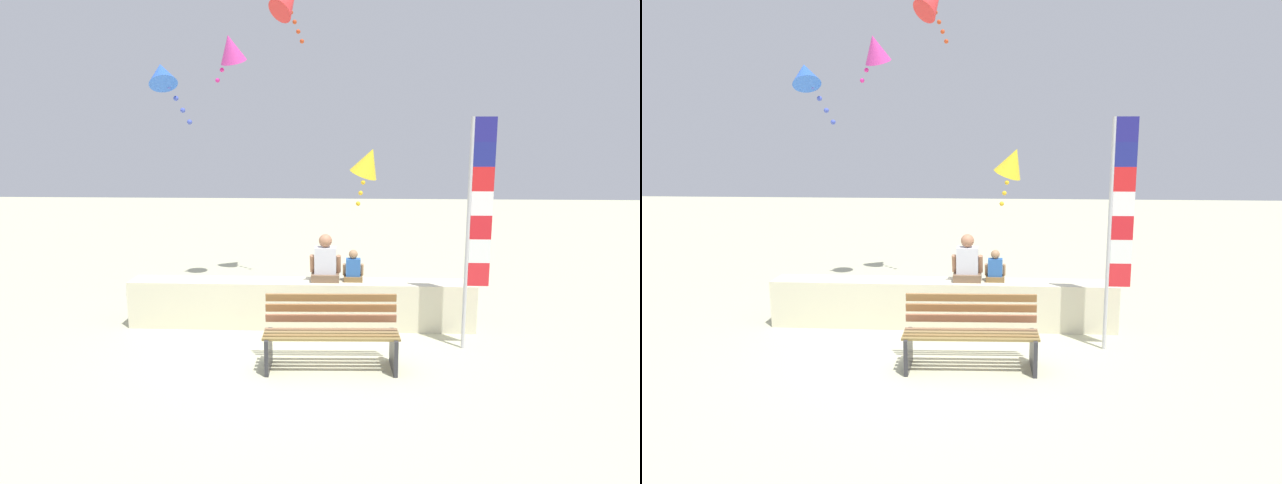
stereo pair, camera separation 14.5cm
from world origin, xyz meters
TOP-DOWN VIEW (x-y plane):
  - ground_plane at (0.00, 0.00)m, footprint 40.00×40.00m
  - seawall_ledge at (0.00, 1.10)m, footprint 5.20×0.51m
  - park_bench at (0.50, -0.43)m, footprint 1.69×0.67m
  - person_adult at (0.37, 1.14)m, footprint 0.47×0.34m
  - person_child at (0.79, 1.14)m, footprint 0.31×0.23m
  - flag_banner at (2.38, 0.29)m, footprint 0.33×0.05m
  - kite_red at (-0.44, 3.72)m, footprint 0.85×0.85m
  - kite_blue at (-2.18, 1.70)m, footprint 0.72×0.71m
  - kite_magenta at (-1.42, 3.28)m, footprint 0.66×0.75m
  - kite_yellow at (1.06, 3.12)m, footprint 0.83×0.78m

SIDE VIEW (x-z plane):
  - ground_plane at x=0.00m, z-range 0.00..0.00m
  - seawall_ledge at x=0.00m, z-range 0.00..0.71m
  - park_bench at x=0.50m, z-range -0.02..0.86m
  - person_child at x=0.79m, z-range 0.66..1.14m
  - person_adult at x=0.37m, z-range 0.63..1.35m
  - flag_banner at x=2.38m, z-range 0.25..3.36m
  - kite_yellow at x=1.06m, z-range 1.87..2.96m
  - kite_blue at x=-2.18m, z-range 3.29..4.32m
  - kite_magenta at x=-1.42m, z-range 3.98..4.87m
  - kite_red at x=-0.44m, z-range 4.72..5.84m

